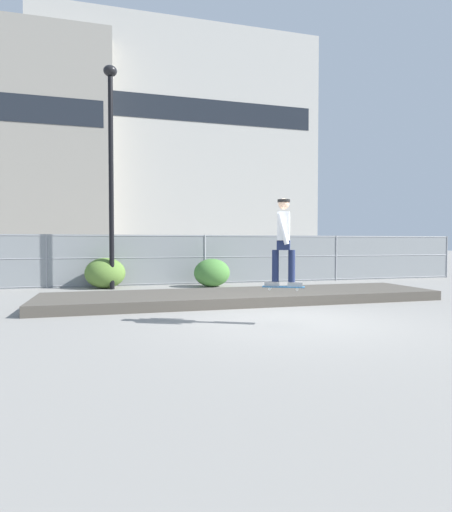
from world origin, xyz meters
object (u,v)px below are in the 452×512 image
Objects in this scene: skateboard at (283,287)px; parked_car_far at (376,257)px; parked_car_mid at (253,259)px; parked_car_near at (105,260)px; shrub_center at (212,273)px; skater at (284,237)px; shrub_left at (105,273)px; street_lamp at (111,152)px.

skateboard is 13.92m from parked_car_far.
skateboard is 0.18× the size of parked_car_mid.
parked_car_near is (-3.44, 10.73, 0.12)m from skateboard.
skateboard is at bearing -92.17° from shrub_center.
parked_car_mid is at bearing 179.28° from parked_car_far.
skater is 0.38× the size of parked_car_far.
shrub_left is 1.06× the size of shrub_center.
shrub_left reaches higher than shrub_center.
skater is 8.26m from street_lamp.
skateboard is 8.64m from street_lamp.
parked_car_mid is 4.37m from shrub_center.
skateboard is at bearing -72.21° from parked_car_near.
skater is 1.24× the size of shrub_left.
shrub_left is at bearing 120.35° from street_lamp.
shrub_left is at bearing -155.06° from parked_car_mid.
shrub_left is (-6.35, -2.95, -0.31)m from parked_car_mid.
parked_car_far reaches higher than skateboard.
parked_car_near is at bearing 177.14° from parked_car_mid.
parked_car_far is (9.32, 10.33, -0.84)m from skater.
street_lamp is 5.22m from parked_car_near.
street_lamp is at bearing 114.03° from skateboard.
skater is 1.31× the size of shrub_center.
street_lamp is 7.90m from parked_car_mid.
shrub_left is (-12.70, -2.87, -0.31)m from parked_car_far.
skateboard is at bearing -65.97° from street_lamp.
parked_car_near is 5.28m from shrub_center.
skater reaches higher than parked_car_near.
parked_car_mid is (2.97, 10.41, 0.12)m from skateboard.
shrub_left reaches higher than skateboard.
parked_car_mid is 6.35m from parked_car_far.
parked_car_near is at bearing 94.53° from street_lamp.
parked_car_mid reaches higher than shrub_left.
parked_car_mid is 3.29× the size of shrub_left.
shrub_center is (3.42, -0.08, -4.05)m from street_lamp.
shrub_center is at bearing 87.83° from skater.
skater reaches higher than skateboard.
skateboard is 0.63× the size of shrub_center.
shrub_center is (-2.71, -3.42, -0.34)m from parked_car_mid.
parked_car_far is (9.32, 10.33, 0.12)m from skateboard.
street_lamp is at bearing -85.47° from parked_car_near.
parked_car_near and parked_car_far have the same top height.
parked_car_near is 3.43× the size of shrub_center.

